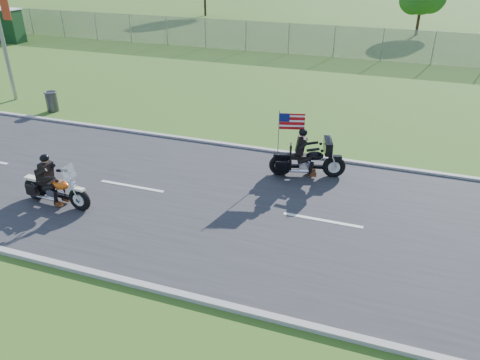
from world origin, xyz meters
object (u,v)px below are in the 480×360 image
(porta_toilet_a, at_px, (13,27))
(trash_can, at_px, (52,102))
(motorcycle_lead, at_px, (55,190))
(motorcycle_follow, at_px, (307,161))

(porta_toilet_a, xyz_separation_m, trash_can, (12.86, -11.83, -0.72))
(motorcycle_lead, distance_m, motorcycle_follow, 7.73)
(porta_toilet_a, relative_size, trash_can, 2.66)
(porta_toilet_a, height_order, motorcycle_lead, porta_toilet_a)
(motorcycle_lead, distance_m, trash_can, 8.86)
(motorcycle_lead, relative_size, motorcycle_follow, 0.97)
(porta_toilet_a, bearing_deg, motorcycle_follow, -30.03)
(motorcycle_lead, xyz_separation_m, trash_can, (-5.65, 6.82, -0.07))
(trash_can, bearing_deg, motorcycle_lead, -50.37)
(trash_can, bearing_deg, porta_toilet_a, 137.39)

